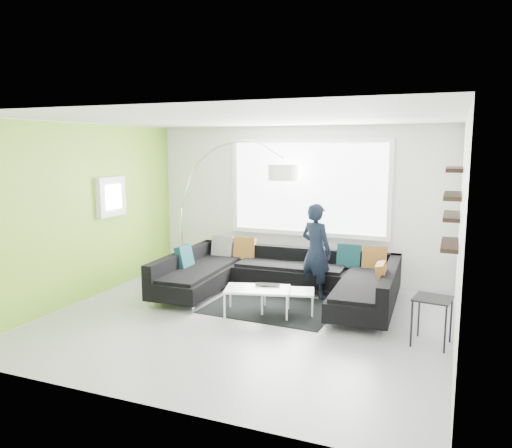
{
  "coord_description": "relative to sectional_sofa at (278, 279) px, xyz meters",
  "views": [
    {
      "loc": [
        2.67,
        -6.21,
        2.44
      ],
      "look_at": [
        -0.19,
        0.9,
        1.24
      ],
      "focal_mm": 35.0,
      "sensor_mm": 36.0,
      "label": 1
    }
  ],
  "objects": [
    {
      "name": "coffee_table",
      "position": [
        0.13,
        -0.63,
        -0.15
      ],
      "size": [
        1.34,
        0.99,
        0.39
      ],
      "primitive_type": "cube",
      "rotation": [
        0.0,
        0.0,
        0.26
      ],
      "color": "silver",
      "rests_on": "ground"
    },
    {
      "name": "laptop",
      "position": [
        0.05,
        -0.64,
        0.06
      ],
      "size": [
        0.48,
        0.41,
        0.03
      ],
      "primitive_type": "imported",
      "rotation": [
        0.0,
        0.0,
        0.24
      ],
      "color": "black",
      "rests_on": "coffee_table"
    },
    {
      "name": "rug",
      "position": [
        0.03,
        -0.41,
        -0.34
      ],
      "size": [
        1.97,
        1.47,
        0.01
      ],
      "primitive_type": "cube",
      "rotation": [
        0.0,
        0.0,
        -0.04
      ],
      "color": "black",
      "rests_on": "ground"
    },
    {
      "name": "side_table",
      "position": [
        2.36,
        -1.0,
        -0.04
      ],
      "size": [
        0.5,
        0.5,
        0.6
      ],
      "primitive_type": "cube",
      "rotation": [
        0.0,
        0.0,
        -0.15
      ],
      "color": "black",
      "rests_on": "ground"
    },
    {
      "name": "room_shell",
      "position": [
        -0.09,
        -0.86,
        1.47
      ],
      "size": [
        5.54,
        5.04,
        2.82
      ],
      "color": "silver",
      "rests_on": "ground"
    },
    {
      "name": "ground",
      "position": [
        -0.13,
        -1.07,
        -0.34
      ],
      "size": [
        5.5,
        5.5,
        0.0
      ],
      "primitive_type": "plane",
      "color": "gray",
      "rests_on": "ground"
    },
    {
      "name": "sectional_sofa",
      "position": [
        0.0,
        0.0,
        0.0
      ],
      "size": [
        3.69,
        2.36,
        0.78
      ],
      "rotation": [
        0.0,
        0.0,
        0.03
      ],
      "color": "black",
      "rests_on": "ground"
    },
    {
      "name": "arc_lamp",
      "position": [
        -2.31,
        0.94,
        0.93
      ],
      "size": [
        2.41,
        0.85,
        2.55
      ],
      "primitive_type": null,
      "rotation": [
        0.0,
        0.0,
        -0.07
      ],
      "color": "white",
      "rests_on": "ground"
    },
    {
      "name": "person",
      "position": [
        0.51,
        0.36,
        0.43
      ],
      "size": [
        0.83,
        0.78,
        1.54
      ],
      "primitive_type": "imported",
      "rotation": [
        0.0,
        0.0,
        2.73
      ],
      "color": "black",
      "rests_on": "ground"
    }
  ]
}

